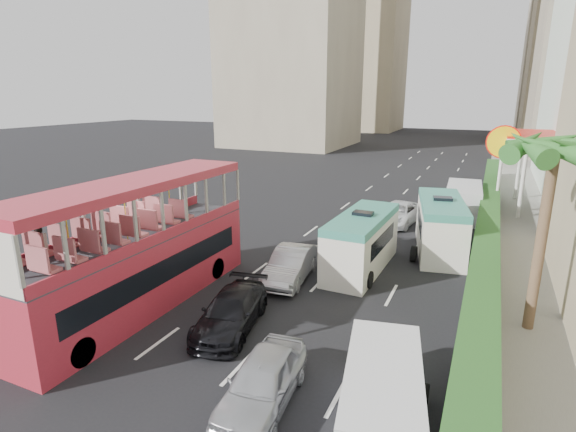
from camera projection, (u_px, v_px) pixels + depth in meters
The scene contains 17 objects.
ground_plane at pixel (280, 338), 15.49m from camera, with size 200.00×200.00×0.00m, color black.
double_decker_bus at pixel (138, 245), 17.22m from camera, with size 2.50×11.00×5.06m, color #B12635.
car_silver_lane_a at pixel (291, 279), 20.35m from camera, with size 1.52×4.35×1.43m, color #B2B5B9.
car_silver_lane_b at pixel (263, 403), 12.23m from camera, with size 1.62×4.04×1.38m, color #B2B5B9.
car_black at pixel (231, 328), 16.14m from camera, with size 1.81×4.45×1.29m, color black.
van_asset at pixel (397, 224), 29.07m from camera, with size 2.27×4.92×1.37m, color silver.
minibus_near at pixel (362, 242), 21.26m from camera, with size 2.02×6.05×2.68m, color silver.
minibus_far at pixel (440, 226), 23.65m from camera, with size 2.11×6.33×2.80m, color silver.
panel_van_near at pixel (382, 401), 10.94m from camera, with size 1.82×4.55×1.82m, color silver.
panel_van_far at pixel (463, 201), 30.35m from camera, with size 2.18×5.44×2.18m, color silver.
sidewalk at pixel (530, 204), 33.83m from camera, with size 6.00×120.00×0.18m, color #99968C.
kerb_wall at pixel (487, 231), 25.13m from camera, with size 0.30×44.00×1.00m, color silver.
hedge at pixel (489, 217), 24.91m from camera, with size 1.10×44.00×0.70m, color #2D6626.
palm_tree at pixel (541, 241), 15.00m from camera, with size 0.36×0.36×6.40m, color brown.
shell_station at pixel (553, 174), 30.97m from camera, with size 6.50×8.00×5.50m, color silver.
tower_far_b at pixel (563, 35), 94.72m from camera, with size 14.00×14.00×40.00m, color tan.
tower_left_b at pixel (366, 22), 97.19m from camera, with size 16.00×16.00×46.00m, color tan.
Camera 1 is at (5.98, -12.47, 8.17)m, focal length 28.00 mm.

